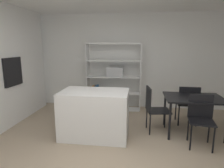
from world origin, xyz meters
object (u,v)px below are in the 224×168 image
object	(u,v)px
dining_chair_far	(188,101)
dining_chair_near	(201,115)
dining_table	(194,101)
open_bookshelf	(113,76)
dining_chair_island_side	(153,106)
kitchen_island	(95,114)
built_in_oven	(13,72)

from	to	relation	value
dining_chair_far	dining_chair_near	size ratio (longest dim) A/B	0.99
dining_table	dining_chair_near	distance (m)	0.47
open_bookshelf	dining_chair_near	size ratio (longest dim) A/B	2.03
dining_table	dining_chair_island_side	world-z (taller)	dining_chair_island_side
open_bookshelf	dining_chair_island_side	size ratio (longest dim) A/B	1.94
dining_chair_island_side	dining_table	bearing A→B (deg)	-97.38
open_bookshelf	dining_chair_far	bearing A→B (deg)	-26.11
dining_table	dining_chair_near	world-z (taller)	dining_chair_near
dining_chair_near	kitchen_island	bearing A→B (deg)	-175.50
kitchen_island	dining_chair_island_side	size ratio (longest dim) A/B	1.36
dining_chair_near	dining_chair_island_side	world-z (taller)	dining_chair_island_side
dining_table	dining_chair_near	xyz separation A→B (m)	(0.01, -0.44, -0.14)
built_in_oven	dining_chair_island_side	distance (m)	3.11
kitchen_island	dining_chair_far	xyz separation A→B (m)	(1.93, 0.81, 0.09)
open_bookshelf	dining_chair_far	distance (m)	2.03
built_in_oven	dining_chair_island_side	size ratio (longest dim) A/B	0.65
open_bookshelf	dining_chair_far	size ratio (longest dim) A/B	2.05
built_in_oven	open_bookshelf	world-z (taller)	open_bookshelf
kitchen_island	open_bookshelf	bearing A→B (deg)	85.28
dining_chair_island_side	dining_chair_far	bearing A→B (deg)	-68.21
dining_chair_island_side	dining_chair_near	bearing A→B (deg)	-126.80
built_in_oven	dining_chair_far	world-z (taller)	built_in_oven
open_bookshelf	dining_table	xyz separation A→B (m)	(1.79, -1.32, -0.26)
built_in_oven	dining_chair_island_side	world-z (taller)	built_in_oven
built_in_oven	dining_chair_near	world-z (taller)	built_in_oven
dining_chair_island_side	kitchen_island	bearing A→B (deg)	98.69
kitchen_island	dining_table	bearing A→B (deg)	10.87
dining_table	dining_chair_far	distance (m)	0.46
open_bookshelf	dining_chair_island_side	xyz separation A→B (m)	(1.01, -1.34, -0.39)
kitchen_island	dining_table	size ratio (longest dim) A/B	1.15
dining_table	dining_chair_island_side	distance (m)	0.80
kitchen_island	dining_chair_far	bearing A→B (deg)	22.85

